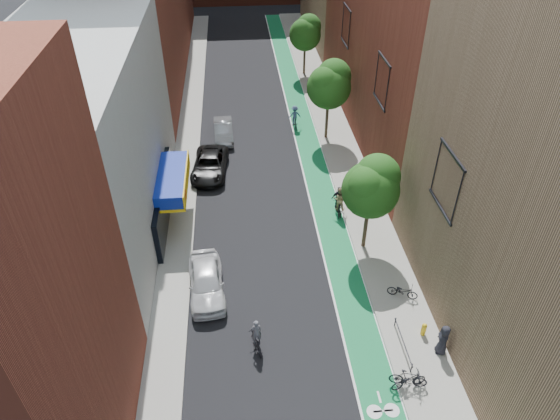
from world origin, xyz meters
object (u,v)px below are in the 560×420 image
object	(u,v)px
parked_car_black	(210,165)
pedestrian	(443,340)
cyclist_lane_far	(295,118)
cyclist_lane_mid	(338,203)
fire_hydrant	(424,329)
cyclist_lead	(256,339)
parked_car_silver	(223,131)
cyclist_lane_near	(339,203)
parked_car_white	(206,281)

from	to	relation	value
parked_car_black	pedestrian	world-z (taller)	pedestrian
cyclist_lane_far	pedestrian	bearing A→B (deg)	94.29
cyclist_lane_mid	fire_hydrant	distance (m)	11.05
cyclist_lead	fire_hydrant	distance (m)	8.55
parked_car_silver	fire_hydrant	world-z (taller)	parked_car_silver
parked_car_black	cyclist_lane_mid	size ratio (longest dim) A/B	2.61
cyclist_lane_near	parked_car_white	bearing A→B (deg)	47.37
fire_hydrant	cyclist_lead	bearing A→B (deg)	179.42
parked_car_silver	cyclist_lead	bearing A→B (deg)	-88.14
parked_car_white	fire_hydrant	world-z (taller)	parked_car_white
cyclist_lane_far	fire_hydrant	xyz separation A→B (m)	(3.89, -23.28, -0.32)
cyclist_lead	cyclist_lane_mid	bearing A→B (deg)	-132.57
parked_car_silver	pedestrian	bearing A→B (deg)	-67.43
parked_car_white	parked_car_black	distance (m)	12.38
cyclist_lane_far	pedestrian	size ratio (longest dim) A/B	1.13
pedestrian	parked_car_silver	bearing A→B (deg)	-143.72
pedestrian	fire_hydrant	distance (m)	1.31
parked_car_silver	cyclist_lane_near	world-z (taller)	cyclist_lane_near
pedestrian	fire_hydrant	world-z (taller)	pedestrian
parked_car_black	fire_hydrant	world-z (taller)	parked_car_black
parked_car_white	parked_car_silver	bearing A→B (deg)	81.79
cyclist_lane_mid	cyclist_lane_far	world-z (taller)	cyclist_lane_mid
cyclist_lane_mid	pedestrian	world-z (taller)	cyclist_lane_mid
cyclist_lead	fire_hydrant	bearing A→B (deg)	166.77
parked_car_white	cyclist_lane_mid	size ratio (longest dim) A/B	2.35
parked_car_black	cyclist_lane_mid	xyz separation A→B (m)	(8.75, -5.77, 0.07)
cyclist_lead	cyclist_lane_mid	distance (m)	12.35
cyclist_lane_mid	cyclist_lead	bearing A→B (deg)	55.97
cyclist_lane_near	cyclist_lane_mid	world-z (taller)	cyclist_lane_near
parked_car_white	cyclist_lead	distance (m)	4.83
cyclist_lane_near	pedestrian	bearing A→B (deg)	114.70
parked_car_white	parked_car_silver	xyz separation A→B (m)	(1.02, 17.69, -0.10)
parked_car_white	cyclist_lead	xyz separation A→B (m)	(2.56, -4.09, -0.18)
fire_hydrant	parked_car_black	bearing A→B (deg)	123.94
parked_car_white	cyclist_lane_far	distance (m)	20.42
cyclist_lane_far	pedestrian	world-z (taller)	cyclist_lane_far
parked_car_white	cyclist_lane_near	size ratio (longest dim) A/B	2.30
cyclist_lead	cyclist_lane_mid	xyz separation A→B (m)	(6.16, 10.70, 0.17)
cyclist_lane_far	parked_car_white	bearing A→B (deg)	63.38
parked_car_black	fire_hydrant	distance (m)	19.96
parked_car_white	cyclist_lane_near	xyz separation A→B (m)	(8.72, 6.46, 0.10)
parked_car_black	pedestrian	distance (m)	21.16
parked_car_black	cyclist_lane_near	world-z (taller)	cyclist_lane_near
parked_car_black	cyclist_lane_far	distance (m)	9.90
cyclist_lead	cyclist_lane_near	xyz separation A→B (m)	(6.16, 10.55, 0.28)
cyclist_lane_near	cyclist_lane_far	world-z (taller)	cyclist_lane_near
parked_car_silver	cyclist_lane_near	size ratio (longest dim) A/B	2.09
parked_car_black	cyclist_lead	world-z (taller)	cyclist_lead
parked_car_silver	pedestrian	world-z (taller)	pedestrian
parked_car_white	cyclist_lane_near	distance (m)	10.85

